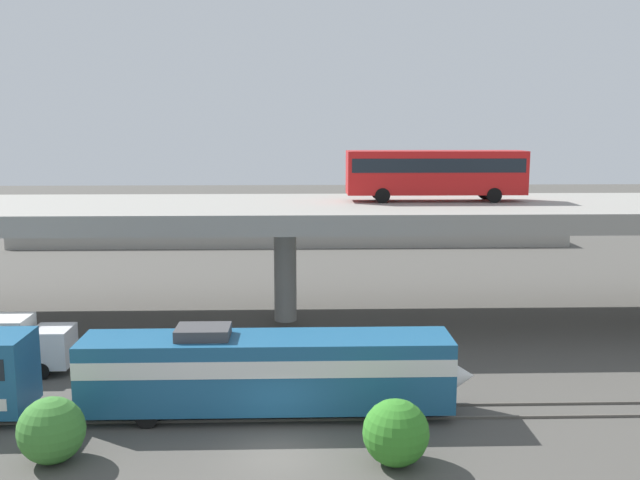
# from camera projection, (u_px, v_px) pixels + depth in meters

# --- Properties ---
(ground_plane) EXTENTS (260.00, 260.00, 0.00)m
(ground_plane) POSITION_uv_depth(u_px,v_px,m) (277.00, 454.00, 28.64)
(ground_plane) COLOR #4C4944
(rail_strip_near) EXTENTS (110.00, 0.12, 0.12)m
(rail_strip_near) POSITION_uv_depth(u_px,v_px,m) (279.00, 420.00, 31.83)
(rail_strip_near) COLOR #59544C
(rail_strip_near) RESTS_ON ground_plane
(rail_strip_far) EXTENTS (110.00, 0.12, 0.12)m
(rail_strip_far) POSITION_uv_depth(u_px,v_px,m) (280.00, 407.00, 33.32)
(rail_strip_far) COLOR #59544C
(rail_strip_far) RESTS_ON ground_plane
(train_locomotive) EXTENTS (17.79, 3.04, 4.18)m
(train_locomotive) POSITION_uv_depth(u_px,v_px,m) (286.00, 369.00, 32.24)
(train_locomotive) COLOR #1E5984
(train_locomotive) RESTS_ON ground_plane
(highway_overpass) EXTENTS (96.00, 12.97, 7.98)m
(highway_overpass) POSITION_uv_depth(u_px,v_px,m) (285.00, 214.00, 47.21)
(highway_overpass) COLOR gray
(highway_overpass) RESTS_ON ground_plane
(transit_bus_on_overpass) EXTENTS (12.00, 2.68, 3.40)m
(transit_bus_on_overpass) POSITION_uv_depth(u_px,v_px,m) (435.00, 171.00, 48.07)
(transit_bus_on_overpass) COLOR red
(transit_bus_on_overpass) RESTS_ON highway_overpass
(service_truck_west) EXTENTS (6.80, 2.46, 3.04)m
(service_truck_west) POSITION_uv_depth(u_px,v_px,m) (3.00, 343.00, 37.85)
(service_truck_west) COLOR silver
(service_truck_west) RESTS_ON ground_plane
(pier_parking_lot) EXTENTS (60.45, 13.60, 1.49)m
(pier_parking_lot) POSITION_uv_depth(u_px,v_px,m) (291.00, 232.00, 82.79)
(pier_parking_lot) COLOR gray
(pier_parking_lot) RESTS_ON ground_plane
(parked_car_0) EXTENTS (4.39, 1.83, 1.50)m
(parked_car_0) POSITION_uv_depth(u_px,v_px,m) (200.00, 220.00, 81.81)
(parked_car_0) COLOR silver
(parked_car_0) RESTS_ON pier_parking_lot
(parked_car_1) EXTENTS (4.33, 1.87, 1.50)m
(parked_car_1) POSITION_uv_depth(u_px,v_px,m) (446.00, 221.00, 81.08)
(parked_car_1) COLOR #0C4C26
(parked_car_1) RESTS_ON pier_parking_lot
(parked_car_2) EXTENTS (4.67, 1.90, 1.50)m
(parked_car_2) POSITION_uv_depth(u_px,v_px,m) (95.00, 219.00, 83.22)
(parked_car_2) COLOR black
(parked_car_2) RESTS_ON pier_parking_lot
(parked_car_3) EXTENTS (4.49, 1.90, 1.50)m
(parked_car_3) POSITION_uv_depth(u_px,v_px,m) (389.00, 220.00, 82.33)
(parked_car_3) COLOR black
(parked_car_3) RESTS_ON pier_parking_lot
(parked_car_4) EXTENTS (4.12, 1.93, 1.50)m
(parked_car_4) POSITION_uv_depth(u_px,v_px,m) (326.00, 216.00, 85.74)
(parked_car_4) COLOR navy
(parked_car_4) RESTS_ON pier_parking_lot
(harbor_water) EXTENTS (140.00, 36.00, 0.01)m
(harbor_water) POSITION_uv_depth(u_px,v_px,m) (293.00, 214.00, 105.60)
(harbor_water) COLOR #2D5170
(harbor_water) RESTS_ON ground_plane
(shrub_left) EXTENTS (2.62, 2.62, 2.62)m
(shrub_left) POSITION_uv_depth(u_px,v_px,m) (51.00, 430.00, 27.81)
(shrub_left) COLOR #3C7F31
(shrub_left) RESTS_ON ground_plane
(shrub_right) EXTENTS (2.61, 2.61, 2.61)m
(shrub_right) POSITION_uv_depth(u_px,v_px,m) (396.00, 433.00, 27.61)
(shrub_right) COLOR #348227
(shrub_right) RESTS_ON ground_plane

